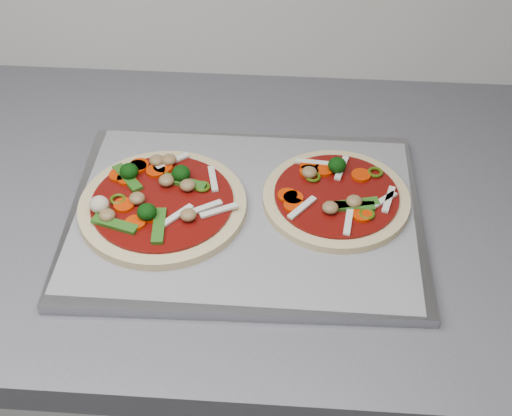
{
  "coord_description": "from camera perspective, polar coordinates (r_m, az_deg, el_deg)",
  "views": [
    {
      "loc": [
        -0.09,
        0.62,
        1.52
      ],
      "look_at": [
        -0.13,
        1.25,
        0.93
      ],
      "focal_mm": 50.0,
      "sensor_mm": 36.0,
      "label": 1
    }
  ],
  "objects": [
    {
      "name": "base_cabinet",
      "position": [
        1.29,
        6.15,
        -15.32
      ],
      "size": [
        3.6,
        0.6,
        0.86
      ],
      "primitive_type": "cube",
      "color": "#BABAB8",
      "rests_on": "ground"
    },
    {
      "name": "pizza_right",
      "position": [
        0.9,
        6.41,
        0.93
      ],
      "size": [
        0.24,
        0.24,
        0.03
      ],
      "rotation": [
        0.0,
        0.0,
        0.43
      ],
      "color": "#CAB97D",
      "rests_on": "parchment"
    },
    {
      "name": "baking_tray",
      "position": [
        0.89,
        -0.89,
        -0.64
      ],
      "size": [
        0.45,
        0.34,
        0.01
      ],
      "primitive_type": "cube",
      "rotation": [
        0.0,
        0.0,
        0.03
      ],
      "color": "gray",
      "rests_on": "countertop"
    },
    {
      "name": "countertop",
      "position": [
        0.94,
        8.14,
        -0.67
      ],
      "size": [
        3.6,
        0.6,
        0.04
      ],
      "primitive_type": "cube",
      "color": "slate",
      "rests_on": "base_cabinet"
    },
    {
      "name": "pizza_left",
      "position": [
        0.89,
        -7.68,
        0.43
      ],
      "size": [
        0.22,
        0.22,
        0.04
      ],
      "rotation": [
        0.0,
        0.0,
        0.08
      ],
      "color": "#CAB97D",
      "rests_on": "parchment"
    },
    {
      "name": "parchment",
      "position": [
        0.89,
        -0.89,
        -0.26
      ],
      "size": [
        0.42,
        0.31,
        0.0
      ],
      "primitive_type": "cube",
      "rotation": [
        0.0,
        0.0,
        -0.0
      ],
      "color": "gray",
      "rests_on": "baking_tray"
    }
  ]
}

